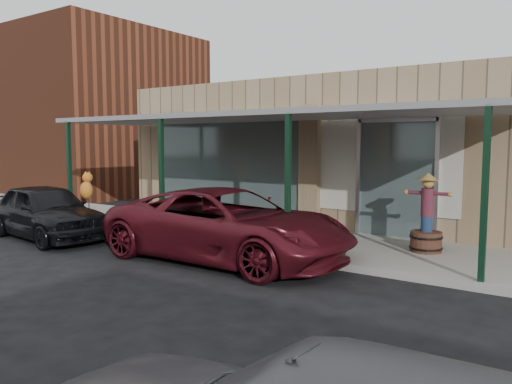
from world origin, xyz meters
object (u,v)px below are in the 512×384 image
Objects in this scene: barrel_scarecrow at (427,225)px; car_maroon at (227,225)px; barrel_pumpkin at (251,222)px; handicap_sign at (89,193)px; parked_sedan at (47,211)px.

barrel_scarecrow is 0.31× the size of car_maroon.
car_maroon is at bearing -65.10° from barrel_pumpkin.
car_maroon is (5.79, -0.95, -0.25)m from handicap_sign.
handicap_sign is 0.31× the size of parked_sedan.
barrel_scarecrow is 0.39× the size of parked_sedan.
car_maroon reaches higher than barrel_pumpkin.
barrel_pumpkin is 0.48× the size of handicap_sign.
handicap_sign is at bearing 79.98° from car_maroon.
barrel_pumpkin is 0.15× the size of parked_sedan.
barrel_scarecrow reaches higher than car_maroon.
barrel_pumpkin is at bearing 33.35° from handicap_sign.
barrel_pumpkin is 0.12× the size of car_maroon.
parked_sedan reaches higher than barrel_pumpkin.
barrel_scarecrow is at bearing 0.71° from barrel_pumpkin.
barrel_scarecrow is 2.65× the size of barrel_pumpkin.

